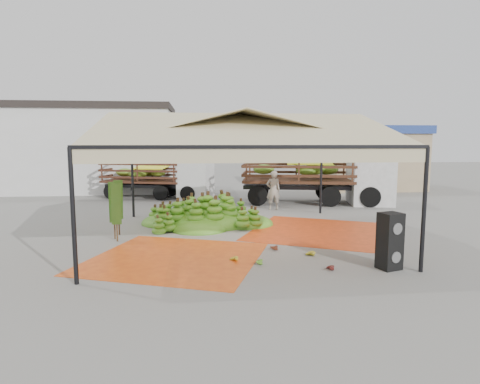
{
  "coord_description": "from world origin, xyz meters",
  "views": [
    {
      "loc": [
        -1.31,
        -12.83,
        3.11
      ],
      "look_at": [
        0.2,
        1.5,
        1.3
      ],
      "focal_mm": 30.0,
      "sensor_mm": 36.0,
      "label": 1
    }
  ],
  "objects": [
    {
      "name": "hand_yellow_b",
      "position": [
        -0.45,
        -2.71,
        0.09
      ],
      "size": [
        0.51,
        0.47,
        0.18
      ],
      "primitive_type": "ellipsoid",
      "rotation": [
        0.0,
        0.0,
        0.44
      ],
      "color": "gold",
      "rests_on": "ground"
    },
    {
      "name": "hanging_bunches",
      "position": [
        1.23,
        -1.37,
        2.62
      ],
      "size": [
        3.24,
        0.24,
        0.2
      ],
      "color": "#48841B",
      "rests_on": "ground"
    },
    {
      "name": "hand_yellow_a",
      "position": [
        1.67,
        -2.46,
        0.1
      ],
      "size": [
        0.55,
        0.5,
        0.2
      ],
      "primitive_type": "ellipsoid",
      "rotation": [
        0.0,
        0.0,
        0.4
      ],
      "color": "gold",
      "rests_on": "ground"
    },
    {
      "name": "banana_heap",
      "position": [
        -0.88,
        2.16,
        0.56
      ],
      "size": [
        5.63,
        4.81,
        1.11
      ],
      "primitive_type": "ellipsoid",
      "rotation": [
        0.0,
        0.0,
        0.11
      ],
      "color": "#3C801A",
      "rests_on": "ground"
    },
    {
      "name": "ground",
      "position": [
        0.0,
        0.0,
        0.0
      ],
      "size": [
        90.0,
        90.0,
        0.0
      ],
      "primitive_type": "plane",
      "color": "slate",
      "rests_on": "ground"
    },
    {
      "name": "hand_red_a",
      "position": [
        0.79,
        -1.66,
        0.1
      ],
      "size": [
        0.57,
        0.55,
        0.2
      ],
      "primitive_type": "ellipsoid",
      "rotation": [
        0.0,
        0.0,
        -0.55
      ],
      "color": "#5C2A15",
      "rests_on": "ground"
    },
    {
      "name": "hand_red_b",
      "position": [
        1.8,
        -3.67,
        0.09
      ],
      "size": [
        0.41,
        0.34,
        0.18
      ],
      "primitive_type": "ellipsoid",
      "rotation": [
        0.0,
        0.0,
        -0.06
      ],
      "color": "maroon",
      "rests_on": "ground"
    },
    {
      "name": "vendor",
      "position": [
        2.11,
        5.1,
        0.9
      ],
      "size": [
        0.68,
        0.47,
        1.8
      ],
      "primitive_type": "imported",
      "rotation": [
        0.0,
        0.0,
        3.2
      ],
      "color": "gray",
      "rests_on": "ground"
    },
    {
      "name": "building_tan",
      "position": [
        10.0,
        13.0,
        2.07
      ],
      "size": [
        6.3,
        5.3,
        4.1
      ],
      "color": "tan",
      "rests_on": "ground"
    },
    {
      "name": "tarp_right",
      "position": [
        2.78,
        0.55,
        0.01
      ],
      "size": [
        5.83,
        5.93,
        0.01
      ],
      "primitive_type": "cube",
      "rotation": [
        0.0,
        0.0,
        -0.46
      ],
      "color": "#E94915",
      "rests_on": "ground"
    },
    {
      "name": "building_white",
      "position": [
        -10.0,
        14.0,
        2.71
      ],
      "size": [
        14.3,
        6.3,
        5.4
      ],
      "color": "silver",
      "rests_on": "ground"
    },
    {
      "name": "truck_right",
      "position": [
        4.94,
        6.86,
        1.55
      ],
      "size": [
        7.68,
        3.87,
        2.52
      ],
      "rotation": [
        0.0,
        0.0,
        -0.2
      ],
      "color": "#502E1A",
      "rests_on": "ground"
    },
    {
      "name": "banana_leaves",
      "position": [
        -3.7,
        0.25,
        0.0
      ],
      "size": [
        0.96,
        1.36,
        3.7
      ],
      "primitive_type": null,
      "color": "#306F1D",
      "rests_on": "ground"
    },
    {
      "name": "truck_left",
      "position": [
        -3.29,
        9.64,
        1.26
      ],
      "size": [
        6.29,
        3.62,
        2.05
      ],
      "rotation": [
        0.0,
        0.0,
        -0.28
      ],
      "color": "#472417",
      "rests_on": "ground"
    },
    {
      "name": "tarp_left",
      "position": [
        -1.94,
        -2.22,
        0.01
      ],
      "size": [
        5.48,
        5.36,
        0.01
      ],
      "primitive_type": "cube",
      "rotation": [
        0.0,
        0.0,
        -0.35
      ],
      "color": "orange",
      "rests_on": "ground"
    },
    {
      "name": "speaker_stack",
      "position": [
        3.34,
        -3.7,
        0.7
      ],
      "size": [
        0.62,
        0.57,
        1.4
      ],
      "rotation": [
        0.0,
        0.0,
        0.31
      ],
      "color": "black",
      "rests_on": "ground"
    },
    {
      "name": "canopy_tent",
      "position": [
        0.0,
        0.0,
        3.3
      ],
      "size": [
        8.1,
        8.1,
        4.0
      ],
      "color": "black",
      "rests_on": "ground"
    },
    {
      "name": "hand_green",
      "position": [
        0.13,
        -3.01,
        0.1
      ],
      "size": [
        0.5,
        0.44,
        0.2
      ],
      "primitive_type": "ellipsoid",
      "rotation": [
        0.0,
        0.0,
        -0.19
      ],
      "color": "#4C7F1A",
      "rests_on": "ground"
    }
  ]
}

